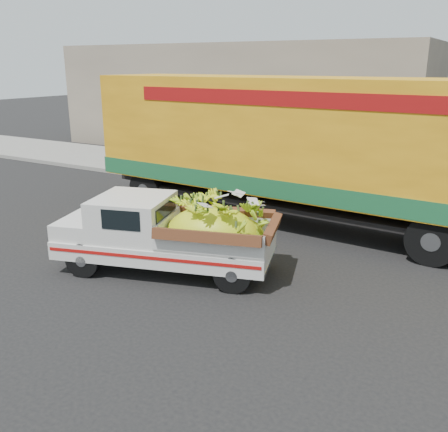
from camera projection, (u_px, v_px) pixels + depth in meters
The scene contains 6 objects.
ground at pixel (243, 288), 9.53m from camera, with size 100.00×100.00×0.00m, color black.
curb at pixel (348, 203), 15.04m from camera, with size 60.00×0.25×0.15m, color gray.
sidewalk at pixel (367, 189), 16.77m from camera, with size 60.00×4.00×0.14m, color gray.
building_left at pixel (242, 97), 24.79m from camera, with size 18.00×6.00×5.00m, color gray.
pickup_truck at pixel (181, 234), 10.06m from camera, with size 4.65×2.78×1.54m.
semi_trailer at pixel (304, 145), 12.68m from camera, with size 12.04×3.15×3.80m.
Camera 1 is at (4.08, -7.70, 4.12)m, focal length 40.00 mm.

